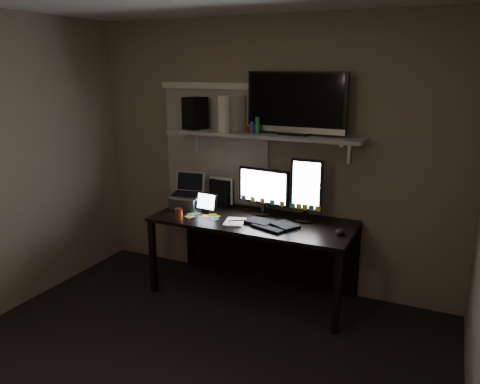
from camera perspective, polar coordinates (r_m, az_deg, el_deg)
The scene contains 19 objects.
floor at distance 3.40m, azimuth -8.82°, elevation -22.17°, with size 3.60×3.60×0.00m, color black.
back_wall at distance 4.40m, azimuth 3.53°, elevation 4.48°, with size 3.60×3.60×0.00m, color #796757.
window_blinds at distance 4.60m, azimuth -2.95°, elevation 5.58°, with size 1.10×0.02×1.10m, color #B1AB9F.
desk at distance 4.35m, azimuth 2.18°, elevation -5.13°, with size 1.80×0.75×0.73m.
wall_shelf at distance 4.20m, azimuth 2.71°, elevation 6.97°, with size 1.80×0.35×0.03m, color #9FA09B.
monitor_landscape at distance 4.27m, azimuth 2.89°, elevation 0.06°, with size 0.50×0.05×0.44m, color black.
monitor_portrait at distance 4.10m, azimuth 8.09°, elevation 0.19°, with size 0.28×0.05×0.57m, color black.
keyboard at distance 4.04m, azimuth 3.93°, elevation -3.89°, with size 0.46×0.18×0.03m, color black.
mouse at distance 3.91m, azimuth 12.09°, elevation -4.77°, with size 0.07×0.11×0.04m, color black.
notepad at distance 4.10m, azimuth -0.66°, elevation -3.68°, with size 0.17×0.23×0.01m, color white.
tablet at distance 4.38m, azimuth -4.06°, elevation -1.28°, with size 0.22×0.09×0.19m, color black.
file_sorter at distance 4.59m, azimuth -2.30°, elevation 0.07°, with size 0.22×0.10×0.28m, color black.
laptop at distance 4.51m, azimuth -6.69°, elevation 0.07°, with size 0.29×0.24×0.33m, color silver.
cup at distance 4.21m, azimuth -7.48°, elevation -2.68°, with size 0.07×0.07×0.10m, color maroon.
sticky_notes at distance 4.33m, azimuth -4.44°, elevation -2.78°, with size 0.33×0.24×0.00m, color #FFE745, non-canonical shape.
tv at distance 4.10m, azimuth 6.88°, elevation 10.65°, with size 0.89×0.16×0.53m, color black.
game_console at distance 4.30m, azimuth -0.97°, elevation 9.53°, with size 0.08×0.27×0.32m, color silver.
speaker at distance 4.49m, azimuth -5.48°, elevation 9.54°, with size 0.16×0.20×0.30m, color black.
bottles at distance 4.19m, azimuth 1.50°, elevation 8.18°, with size 0.23×0.05×0.15m, color #A50F0C, non-canonical shape.
Camera 1 is at (1.56, -2.23, 2.04)m, focal length 35.00 mm.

